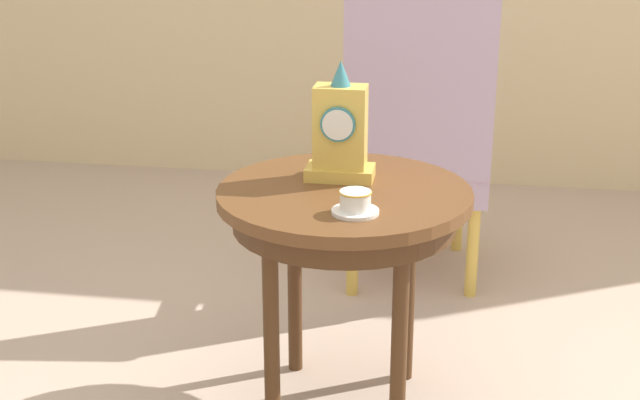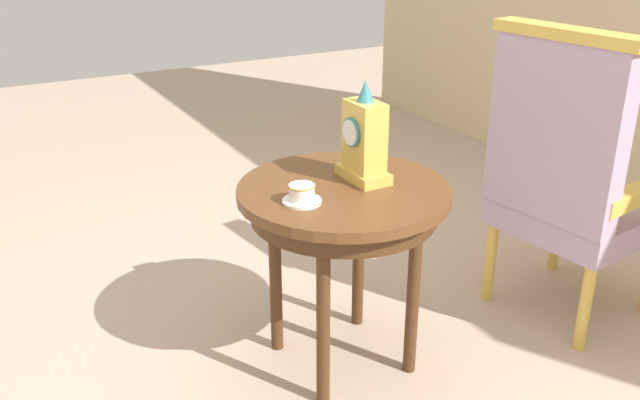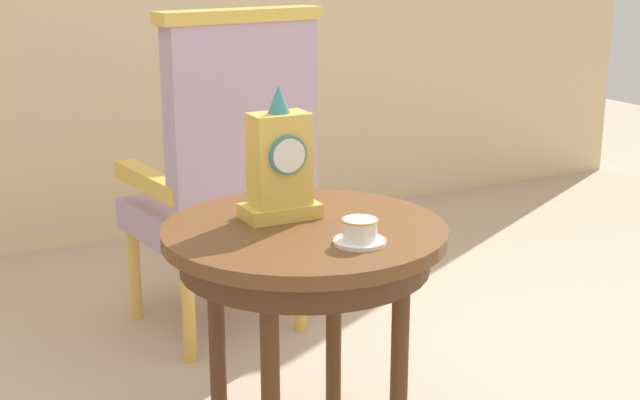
{
  "view_description": "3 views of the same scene",
  "coord_description": "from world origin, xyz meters",
  "px_view_note": "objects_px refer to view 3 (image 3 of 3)",
  "views": [
    {
      "loc": [
        0.23,
        -2.23,
        1.47
      ],
      "look_at": [
        -0.14,
        0.1,
        0.63
      ],
      "focal_mm": 50.84,
      "sensor_mm": 36.0,
      "label": 1
    },
    {
      "loc": [
        1.73,
        -1.01,
        1.52
      ],
      "look_at": [
        -0.14,
        0.03,
        0.61
      ],
      "focal_mm": 39.21,
      "sensor_mm": 36.0,
      "label": 2
    },
    {
      "loc": [
        -0.98,
        -1.79,
        1.32
      ],
      "look_at": [
        0.01,
        0.15,
        0.71
      ],
      "focal_mm": 50.04,
      "sensor_mm": 36.0,
      "label": 3
    }
  ],
  "objects_px": {
    "teacup_left": "(360,232)",
    "mantel_clock": "(280,165)",
    "side_table": "(305,257)",
    "armchair": "(227,172)"
  },
  "relations": [
    {
      "from": "side_table",
      "to": "teacup_left",
      "type": "relative_size",
      "value": 5.76
    },
    {
      "from": "side_table",
      "to": "teacup_left",
      "type": "xyz_separation_m",
      "value": [
        0.05,
        -0.18,
        0.11
      ]
    },
    {
      "from": "side_table",
      "to": "mantel_clock",
      "type": "height_order",
      "value": "mantel_clock"
    },
    {
      "from": "teacup_left",
      "to": "armchair",
      "type": "distance_m",
      "value": 1.07
    },
    {
      "from": "teacup_left",
      "to": "mantel_clock",
      "type": "bearing_deg",
      "value": 105.8
    },
    {
      "from": "side_table",
      "to": "armchair",
      "type": "xyz_separation_m",
      "value": [
        0.14,
        0.88,
        0.0
      ]
    },
    {
      "from": "side_table",
      "to": "teacup_left",
      "type": "bearing_deg",
      "value": -74.07
    },
    {
      "from": "armchair",
      "to": "teacup_left",
      "type": "bearing_deg",
      "value": -94.69
    },
    {
      "from": "side_table",
      "to": "armchair",
      "type": "height_order",
      "value": "armchair"
    },
    {
      "from": "teacup_left",
      "to": "armchair",
      "type": "relative_size",
      "value": 0.11
    }
  ]
}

